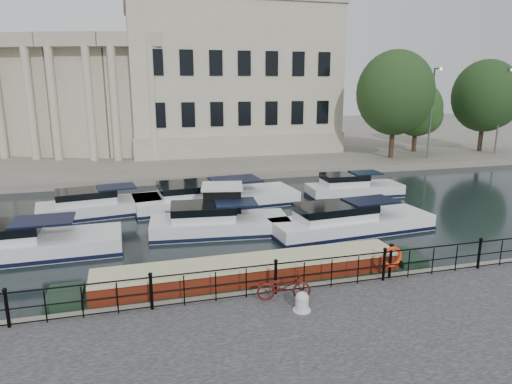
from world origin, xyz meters
TOP-DOWN VIEW (x-y plane):
  - ground_plane at (0.00, 0.00)m, footprint 160.00×160.00m
  - far_bank at (0.00, 39.00)m, footprint 120.00×42.00m
  - railing at (0.00, -2.25)m, footprint 24.14×0.14m
  - civic_building at (-1.00, 34.71)m, footprint 53.55×31.84m
  - lamp_posts at (26.00, 20.70)m, footprint 8.24×1.55m
  - bicycle at (0.13, -2.72)m, footprint 1.82×0.91m
  - mooring_bollard at (0.42, -3.58)m, footprint 0.56×0.56m
  - life_ring_post at (4.34, -2.17)m, footprint 0.77×0.20m
  - narrowboat at (-0.42, -0.78)m, footprint 13.82×2.00m
  - harbour_hut at (0.17, 7.50)m, footprint 3.33×2.95m
  - cabin_cruisers at (-0.50, 8.21)m, footprint 26.55×10.47m
  - trees at (23.92, 22.53)m, footprint 17.67×8.96m

SIDE VIEW (x-z plane):
  - ground_plane at x=0.00m, z-range 0.00..0.00m
  - far_bank at x=0.00m, z-range 0.00..0.55m
  - narrowboat at x=-0.42m, z-range -0.39..1.12m
  - cabin_cruisers at x=-0.50m, z-range -0.63..1.36m
  - mooring_bollard at x=0.42m, z-range 0.53..1.16m
  - harbour_hut at x=0.17m, z-range -0.14..2.04m
  - bicycle at x=0.13m, z-range 0.55..1.47m
  - railing at x=0.00m, z-range 0.59..1.81m
  - life_ring_post at x=4.34m, z-range 0.71..1.97m
  - lamp_posts at x=26.00m, z-range 0.76..8.83m
  - trees at x=23.92m, z-range 0.94..10.65m
  - civic_building at x=-1.00m, z-range -1.39..15.46m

